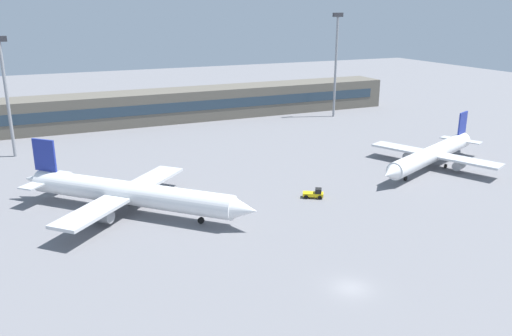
{
  "coord_description": "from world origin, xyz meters",
  "views": [
    {
      "loc": [
        -32.52,
        -45.14,
        31.94
      ],
      "look_at": [
        5.39,
        40.0,
        3.0
      ],
      "focal_mm": 36.15,
      "sensor_mm": 36.0,
      "label": 1
    }
  ],
  "objects": [
    {
      "name": "ground_plane",
      "position": [
        0.0,
        40.0,
        0.0
      ],
      "size": [
        400.0,
        400.0,
        0.0
      ],
      "primitive_type": "plane",
      "color": "slate"
    },
    {
      "name": "terminal_building",
      "position": [
        0.0,
        102.62,
        4.5
      ],
      "size": [
        152.76,
        12.13,
        9.0
      ],
      "color": "#5B564C",
      "rests_on": "ground_plane"
    },
    {
      "name": "airplane_near",
      "position": [
        -19.13,
        34.56,
        3.3
      ],
      "size": [
        33.57,
        33.42,
        10.83
      ],
      "color": "white",
      "rests_on": "ground_plane"
    },
    {
      "name": "airplane_mid",
      "position": [
        42.67,
        33.98,
        2.95
      ],
      "size": [
        36.97,
        26.61,
        9.68
      ],
      "color": "white",
      "rests_on": "ground_plane"
    },
    {
      "name": "baggage_tug_yellow",
      "position": [
        11.52,
        28.45,
        0.8
      ],
      "size": [
        3.85,
        3.16,
        1.75
      ],
      "color": "yellow",
      "rests_on": "ground_plane"
    },
    {
      "name": "floodlight_tower_west",
      "position": [
        53.21,
        88.43,
        17.46
      ],
      "size": [
        3.2,
        0.8,
        30.74
      ],
      "color": "gray",
      "rests_on": "ground_plane"
    },
    {
      "name": "floodlight_tower_east",
      "position": [
        -36.71,
        79.09,
        15.22
      ],
      "size": [
        3.2,
        0.8,
        26.39
      ],
      "color": "gray",
      "rests_on": "ground_plane"
    }
  ]
}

